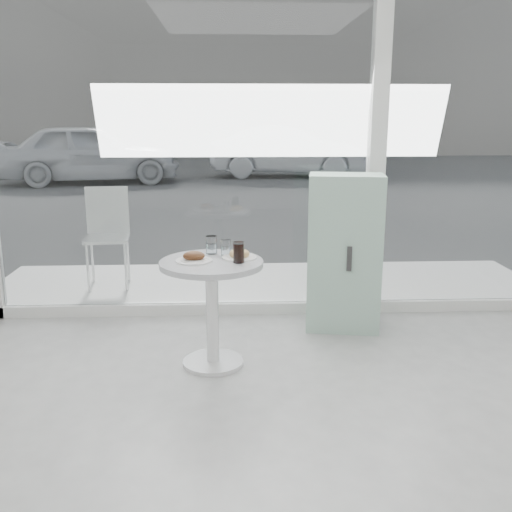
{
  "coord_description": "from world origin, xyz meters",
  "views": [
    {
      "loc": [
        -0.37,
        -1.93,
        1.74
      ],
      "look_at": [
        -0.2,
        1.7,
        0.85
      ],
      "focal_mm": 40.0,
      "sensor_mm": 36.0,
      "label": 1
    }
  ],
  "objects_px": {
    "patio_chair": "(108,230)",
    "plate_donut": "(239,255)",
    "water_tumbler_a": "(211,246)",
    "mint_cabinet": "(344,253)",
    "car_silver": "(288,151)",
    "plate_fritter": "(194,258)",
    "cola_glass": "(239,253)",
    "main_table": "(212,291)",
    "car_white": "(90,153)",
    "water_tumbler_b": "(226,248)"
  },
  "relations": [
    {
      "from": "water_tumbler_b",
      "to": "cola_glass",
      "type": "bearing_deg",
      "value": -68.18
    },
    {
      "from": "main_table",
      "to": "plate_fritter",
      "type": "bearing_deg",
      "value": -173.93
    },
    {
      "from": "patio_chair",
      "to": "main_table",
      "type": "bearing_deg",
      "value": -66.03
    },
    {
      "from": "car_white",
      "to": "plate_fritter",
      "type": "height_order",
      "value": "car_white"
    },
    {
      "from": "water_tumbler_a",
      "to": "cola_glass",
      "type": "xyz_separation_m",
      "value": [
        0.19,
        -0.27,
        0.01
      ]
    },
    {
      "from": "mint_cabinet",
      "to": "plate_donut",
      "type": "xyz_separation_m",
      "value": [
        -0.88,
        -0.65,
        0.15
      ]
    },
    {
      "from": "cola_glass",
      "to": "plate_donut",
      "type": "bearing_deg",
      "value": 87.19
    },
    {
      "from": "plate_donut",
      "to": "water_tumbler_b",
      "type": "distance_m",
      "value": 0.14
    },
    {
      "from": "water_tumbler_a",
      "to": "mint_cabinet",
      "type": "bearing_deg",
      "value": 24.89
    },
    {
      "from": "patio_chair",
      "to": "plate_donut",
      "type": "distance_m",
      "value": 2.29
    },
    {
      "from": "plate_fritter",
      "to": "plate_donut",
      "type": "height_order",
      "value": "plate_fritter"
    },
    {
      "from": "plate_donut",
      "to": "water_tumbler_a",
      "type": "height_order",
      "value": "water_tumbler_a"
    },
    {
      "from": "patio_chair",
      "to": "car_silver",
      "type": "xyz_separation_m",
      "value": [
        2.98,
        11.16,
        0.13
      ]
    },
    {
      "from": "mint_cabinet",
      "to": "cola_glass",
      "type": "distance_m",
      "value": 1.19
    },
    {
      "from": "car_silver",
      "to": "plate_donut",
      "type": "distance_m",
      "value": 13.14
    },
    {
      "from": "mint_cabinet",
      "to": "water_tumbler_b",
      "type": "height_order",
      "value": "mint_cabinet"
    },
    {
      "from": "mint_cabinet",
      "to": "cola_glass",
      "type": "xyz_separation_m",
      "value": [
        -0.88,
        -0.77,
        0.19
      ]
    },
    {
      "from": "water_tumbler_a",
      "to": "cola_glass",
      "type": "relative_size",
      "value": 0.91
    },
    {
      "from": "mint_cabinet",
      "to": "water_tumbler_a",
      "type": "bearing_deg",
      "value": -145.89
    },
    {
      "from": "plate_donut",
      "to": "cola_glass",
      "type": "xyz_separation_m",
      "value": [
        -0.01,
        -0.12,
        0.05
      ]
    },
    {
      "from": "cola_glass",
      "to": "main_table",
      "type": "bearing_deg",
      "value": 162.76
    },
    {
      "from": "car_white",
      "to": "plate_donut",
      "type": "distance_m",
      "value": 12.22
    },
    {
      "from": "car_silver",
      "to": "plate_donut",
      "type": "bearing_deg",
      "value": 176.32
    },
    {
      "from": "plate_fritter",
      "to": "cola_glass",
      "type": "xyz_separation_m",
      "value": [
        0.3,
        -0.05,
        0.04
      ]
    },
    {
      "from": "main_table",
      "to": "mint_cabinet",
      "type": "distance_m",
      "value": 1.29
    },
    {
      "from": "plate_fritter",
      "to": "plate_donut",
      "type": "xyz_separation_m",
      "value": [
        0.31,
        0.08,
        -0.01
      ]
    },
    {
      "from": "car_silver",
      "to": "plate_donut",
      "type": "xyz_separation_m",
      "value": [
        -1.67,
        -13.03,
        0.05
      ]
    },
    {
      "from": "plate_fritter",
      "to": "plate_donut",
      "type": "relative_size",
      "value": 1.03
    },
    {
      "from": "patio_chair",
      "to": "plate_fritter",
      "type": "relative_size",
      "value": 3.91
    },
    {
      "from": "car_white",
      "to": "water_tumbler_a",
      "type": "relative_size",
      "value": 35.34
    },
    {
      "from": "car_silver",
      "to": "mint_cabinet",
      "type": "bearing_deg",
      "value": 179.96
    },
    {
      "from": "patio_chair",
      "to": "plate_fritter",
      "type": "bearing_deg",
      "value": -68.79
    },
    {
      "from": "plate_donut",
      "to": "car_white",
      "type": "bearing_deg",
      "value": 107.9
    },
    {
      "from": "main_table",
      "to": "plate_donut",
      "type": "xyz_separation_m",
      "value": [
        0.2,
        0.07,
        0.24
      ]
    },
    {
      "from": "plate_donut",
      "to": "car_silver",
      "type": "bearing_deg",
      "value": 82.7
    },
    {
      "from": "plate_donut",
      "to": "water_tumbler_a",
      "type": "relative_size",
      "value": 1.87
    },
    {
      "from": "mint_cabinet",
      "to": "patio_chair",
      "type": "distance_m",
      "value": 2.51
    },
    {
      "from": "mint_cabinet",
      "to": "water_tumbler_b",
      "type": "distance_m",
      "value": 1.13
    },
    {
      "from": "main_table",
      "to": "car_white",
      "type": "distance_m",
      "value": 12.23
    },
    {
      "from": "car_white",
      "to": "water_tumbler_b",
      "type": "bearing_deg",
      "value": -173.14
    },
    {
      "from": "water_tumbler_b",
      "to": "plate_fritter",
      "type": "bearing_deg",
      "value": -140.65
    },
    {
      "from": "water_tumbler_b",
      "to": "cola_glass",
      "type": "height_order",
      "value": "cola_glass"
    },
    {
      "from": "car_white",
      "to": "plate_donut",
      "type": "relative_size",
      "value": 18.92
    },
    {
      "from": "plate_fritter",
      "to": "cola_glass",
      "type": "bearing_deg",
      "value": -8.69
    },
    {
      "from": "patio_chair",
      "to": "water_tumbler_b",
      "type": "distance_m",
      "value": 2.16
    },
    {
      "from": "patio_chair",
      "to": "car_silver",
      "type": "relative_size",
      "value": 0.22
    },
    {
      "from": "patio_chair",
      "to": "plate_donut",
      "type": "height_order",
      "value": "patio_chair"
    },
    {
      "from": "mint_cabinet",
      "to": "car_silver",
      "type": "bearing_deg",
      "value": 95.55
    },
    {
      "from": "main_table",
      "to": "cola_glass",
      "type": "distance_m",
      "value": 0.35
    },
    {
      "from": "cola_glass",
      "to": "plate_fritter",
      "type": "bearing_deg",
      "value": 171.31
    }
  ]
}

